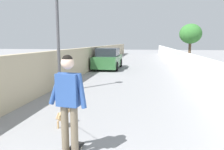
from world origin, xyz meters
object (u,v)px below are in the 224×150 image
(tree_right_near, at_px, (191,34))
(car_near, at_px, (108,59))
(person_skateboarder, at_px, (69,96))
(dog, at_px, (63,115))
(lamp_post, at_px, (57,11))

(tree_right_near, bearing_deg, car_near, 120.86)
(tree_right_near, xyz_separation_m, person_skateboarder, (-16.20, 5.04, -1.58))
(person_skateboarder, bearing_deg, dog, 26.85)
(lamp_post, height_order, dog, lamp_post)
(lamp_post, relative_size, dog, 3.06)
(tree_right_near, relative_size, lamp_post, 0.76)
(lamp_post, height_order, person_skateboarder, lamp_post)
(car_near, bearing_deg, lamp_post, 175.50)
(lamp_post, distance_m, car_near, 8.04)
(person_skateboarder, relative_size, car_near, 0.44)
(person_skateboarder, height_order, car_near, person_skateboarder)
(dog, xyz_separation_m, car_near, (11.01, 0.91, 0.44))
(car_near, bearing_deg, tree_right_near, -59.14)
(tree_right_near, relative_size, car_near, 0.92)
(lamp_post, bearing_deg, person_skateboarder, -155.16)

